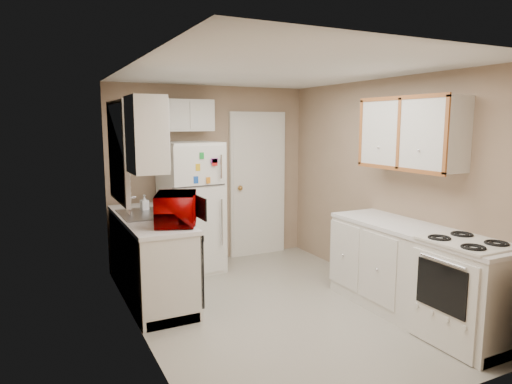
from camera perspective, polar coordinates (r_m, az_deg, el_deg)
name	(u,v)px	position (r m, az deg, el deg)	size (l,w,h in m)	color
floor	(277,307)	(4.92, 2.66, -14.18)	(3.80, 3.80, 0.00)	#BAB4A5
ceiling	(279,71)	(4.56, 2.88, 14.85)	(3.80, 3.80, 0.00)	white
wall_left	(137,205)	(4.10, -14.61, -1.55)	(3.80, 3.80, 0.00)	tan
wall_right	(385,185)	(5.40, 15.87, 0.80)	(3.80, 3.80, 0.00)	tan
wall_back	(211,175)	(6.30, -5.65, 2.17)	(2.80, 2.80, 0.00)	tan
wall_front	(423,235)	(3.10, 20.14, -5.08)	(2.80, 2.80, 0.00)	tan
left_counter	(150,257)	(5.19, -13.07, -7.87)	(0.60, 1.80, 0.90)	silver
dishwasher	(193,265)	(4.70, -7.90, -8.98)	(0.03, 0.58, 0.72)	black
sink	(146,218)	(5.24, -13.61, -3.13)	(0.54, 0.74, 0.16)	gray
microwave	(176,210)	(4.62, -9.93, -2.17)	(0.31, 0.57, 0.38)	#9B0000
soap_bottle	(144,202)	(5.44, -13.78, -1.20)	(0.08, 0.08, 0.18)	white
window_blinds	(119,152)	(5.09, -16.77, 4.83)	(0.10, 0.98, 1.08)	silver
upper_cabinet_left	(146,135)	(4.29, -13.55, 6.99)	(0.30, 0.45, 0.70)	silver
refrigerator	(191,207)	(5.90, -8.12, -1.90)	(0.69, 0.67, 1.67)	white
cabinet_over_fridge	(185,115)	(5.99, -8.88, 9.44)	(0.70, 0.30, 0.40)	silver
interior_door	(258,185)	(6.56, 0.23, 0.88)	(0.86, 0.06, 2.08)	white
right_counter	(415,273)	(4.80, 19.28, -9.53)	(0.60, 2.00, 0.90)	silver
stove	(463,298)	(4.42, 24.48, -11.96)	(0.55, 0.68, 0.82)	white
upper_cabinet_right	(411,133)	(4.89, 18.80, 6.94)	(0.30, 1.20, 0.70)	silver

